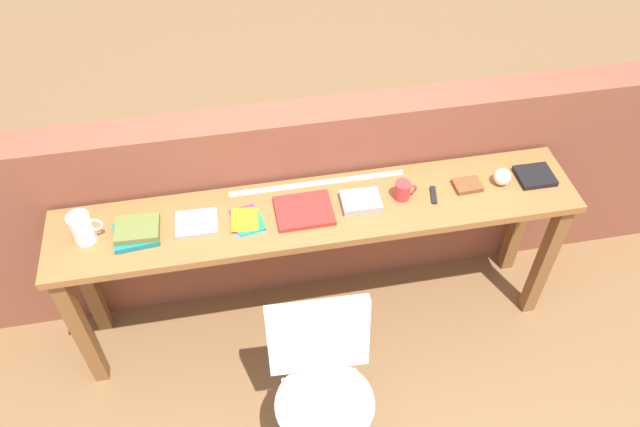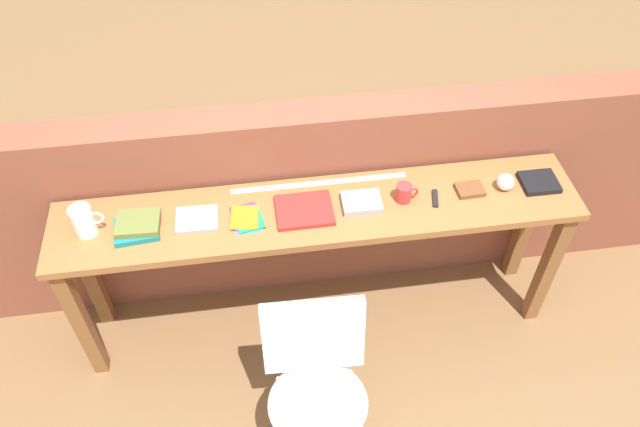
{
  "view_description": "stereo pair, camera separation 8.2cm",
  "coord_description": "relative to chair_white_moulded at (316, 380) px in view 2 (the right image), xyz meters",
  "views": [
    {
      "loc": [
        -0.36,
        -1.69,
        2.99
      ],
      "look_at": [
        0.0,
        0.25,
        0.9
      ],
      "focal_mm": 35.0,
      "sensor_mm": 36.0,
      "label": 1
    },
    {
      "loc": [
        -0.28,
        -1.7,
        2.99
      ],
      "look_at": [
        0.0,
        0.25,
        0.9
      ],
      "focal_mm": 35.0,
      "sensor_mm": 36.0,
      "label": 2
    }
  ],
  "objects": [
    {
      "name": "ground_plane",
      "position": [
        0.11,
        0.39,
        -0.53
      ],
      "size": [
        40.0,
        40.0,
        0.0
      ],
      "primitive_type": "plane",
      "color": "brown"
    },
    {
      "name": "brick_wall_back",
      "position": [
        0.11,
        1.03,
        0.07
      ],
      "size": [
        6.0,
        0.2,
        1.2
      ],
      "primitive_type": "cube",
      "color": "brown",
      "rests_on": "ground"
    },
    {
      "name": "sideboard",
      "position": [
        0.11,
        0.69,
        0.21
      ],
      "size": [
        2.5,
        0.44,
        0.88
      ],
      "color": "#996033",
      "rests_on": "ground"
    },
    {
      "name": "chair_white_moulded",
      "position": [
        0.0,
        0.0,
        0.0
      ],
      "size": [
        0.46,
        0.47,
        0.89
      ],
      "color": "white",
      "rests_on": "ground"
    },
    {
      "name": "pitcher_white",
      "position": [
        -0.95,
        0.69,
        0.43
      ],
      "size": [
        0.14,
        0.1,
        0.18
      ],
      "color": "white",
      "rests_on": "sideboard"
    },
    {
      "name": "book_stack_leftmost",
      "position": [
        -0.72,
        0.67,
        0.38
      ],
      "size": [
        0.22,
        0.18,
        0.06
      ],
      "color": "#19757A",
      "rests_on": "sideboard"
    },
    {
      "name": "magazine_cycling",
      "position": [
        -0.46,
        0.69,
        0.36
      ],
      "size": [
        0.2,
        0.16,
        0.02
      ],
      "primitive_type": "cube",
      "rotation": [
        0.0,
        0.0,
        -0.03
      ],
      "color": "#9E9EA3",
      "rests_on": "sideboard"
    },
    {
      "name": "pamphlet_pile_colourful",
      "position": [
        -0.23,
        0.67,
        0.36
      ],
      "size": [
        0.16,
        0.2,
        0.01
      ],
      "color": "#3399D8",
      "rests_on": "sideboard"
    },
    {
      "name": "book_open_centre",
      "position": [
        0.04,
        0.67,
        0.36
      ],
      "size": [
        0.27,
        0.22,
        0.02
      ],
      "primitive_type": "cube",
      "rotation": [
        0.0,
        0.0,
        0.01
      ],
      "color": "red",
      "rests_on": "sideboard"
    },
    {
      "name": "book_grey_hardcover",
      "position": [
        0.31,
        0.68,
        0.37
      ],
      "size": [
        0.19,
        0.15,
        0.04
      ],
      "primitive_type": "cube",
      "rotation": [
        0.0,
        0.0,
        -0.03
      ],
      "color": "#9E9EA3",
      "rests_on": "sideboard"
    },
    {
      "name": "mug",
      "position": [
        0.52,
        0.69,
        0.4
      ],
      "size": [
        0.11,
        0.08,
        0.09
      ],
      "color": "red",
      "rests_on": "sideboard"
    },
    {
      "name": "multitool_folded",
      "position": [
        0.67,
        0.67,
        0.36
      ],
      "size": [
        0.05,
        0.11,
        0.02
      ],
      "primitive_type": "cube",
      "rotation": [
        0.0,
        0.0,
        -0.22
      ],
      "color": "black",
      "rests_on": "sideboard"
    },
    {
      "name": "leather_journal_brown",
      "position": [
        0.84,
        0.7,
        0.37
      ],
      "size": [
        0.13,
        0.11,
        0.02
      ],
      "primitive_type": "cube",
      "rotation": [
        0.0,
        0.0,
        0.04
      ],
      "color": "brown",
      "rests_on": "sideboard"
    },
    {
      "name": "sports_ball_small",
      "position": [
        1.02,
        0.69,
        0.4
      ],
      "size": [
        0.08,
        0.08,
        0.08
      ],
      "primitive_type": "sphere",
      "color": "silver",
      "rests_on": "sideboard"
    },
    {
      "name": "book_repair_rightmost",
      "position": [
        1.19,
        0.7,
        0.37
      ],
      "size": [
        0.18,
        0.16,
        0.03
      ],
      "primitive_type": "cube",
      "rotation": [
        0.0,
        0.0,
        -0.01
      ],
      "color": "black",
      "rests_on": "sideboard"
    },
    {
      "name": "ruler_metal_back_edge",
      "position": [
        0.13,
        0.86,
        0.35
      ],
      "size": [
        0.86,
        0.03,
        0.0
      ],
      "primitive_type": "cube",
      "color": "silver",
      "rests_on": "sideboard"
    }
  ]
}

